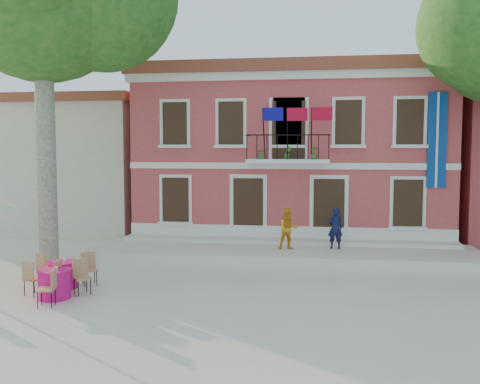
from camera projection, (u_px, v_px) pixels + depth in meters
name	position (u px, v px, depth m)	size (l,w,h in m)	color
ground	(209.00, 284.00, 15.75)	(90.00, 90.00, 0.00)	beige
main_building	(293.00, 153.00, 25.01)	(13.50, 9.59, 7.50)	#C9484B
neighbor_west	(72.00, 163.00, 27.70)	(9.40, 9.40, 6.40)	beige
terrace	(285.00, 252.00, 19.80)	(14.00, 3.40, 0.30)	silver
pedestrian_navy	(335.00, 228.00, 19.66)	(0.56, 0.36, 1.52)	#101436
pedestrian_orange	(288.00, 229.00, 19.52)	(0.73, 0.57, 1.51)	orange
cafe_table_0	(54.00, 283.00, 14.19)	(1.83, 1.79, 0.95)	#CD1381
cafe_table_1	(63.00, 273.00, 15.28)	(1.87, 1.67, 0.95)	#CD1381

